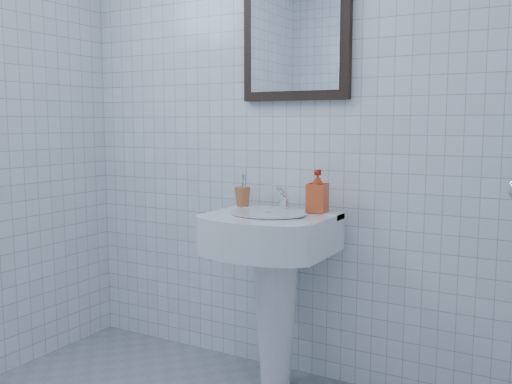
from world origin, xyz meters
The scene contains 6 objects.
wall_back centered at (0.00, 1.20, 1.25)m, with size 2.20×0.02×2.50m, color silver.
washbasin centered at (0.05, 0.98, 0.52)m, with size 0.51×0.37×0.78m.
faucet centered at (0.05, 1.08, 0.81)m, with size 0.04×0.09×0.10m.
toothbrush_cup centered at (-0.16, 1.08, 0.82)m, with size 0.07×0.07×0.09m, color #BD5F34, non-canonical shape.
soap_dispenser centered at (0.20, 1.08, 0.86)m, with size 0.08×0.08×0.18m, color red.
wall_mirror centered at (0.05, 1.18, 1.55)m, with size 0.50×0.04×0.62m.
Camera 1 is at (1.14, -1.09, 1.14)m, focal length 40.00 mm.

